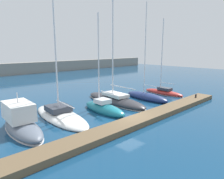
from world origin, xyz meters
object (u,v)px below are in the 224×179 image
(sailboat_charcoal_fifth, at_px, (115,99))
(sailboat_red_seventh, at_px, (163,92))
(sailboat_teal_fourth, at_px, (104,108))
(motorboat_slate_second, at_px, (21,122))
(sailboat_navy_sixth, at_px, (147,97))
(dock_bollard, at_px, (196,96))
(sailboat_white_third, at_px, (60,115))

(sailboat_charcoal_fifth, relative_size, sailboat_red_seventh, 1.95)
(sailboat_teal_fourth, distance_m, sailboat_charcoal_fifth, 4.24)
(motorboat_slate_second, height_order, sailboat_charcoal_fifth, sailboat_charcoal_fifth)
(sailboat_navy_sixth, xyz_separation_m, dock_bollard, (3.75, -5.13, 0.36))
(motorboat_slate_second, relative_size, sailboat_navy_sixth, 0.53)
(dock_bollard, bearing_deg, sailboat_teal_fourth, 157.43)
(motorboat_slate_second, xyz_separation_m, sailboat_red_seventh, (21.14, -0.22, -0.42))
(sailboat_charcoal_fifth, relative_size, dock_bollard, 50.27)
(sailboat_teal_fourth, bearing_deg, dock_bollard, -109.35)
(sailboat_charcoal_fifth, relative_size, sailboat_navy_sixth, 1.71)
(motorboat_slate_second, bearing_deg, dock_bollard, -102.39)
(sailboat_navy_sixth, distance_m, sailboat_red_seventh, 4.59)
(sailboat_navy_sixth, distance_m, dock_bollard, 6.36)
(sailboat_charcoal_fifth, height_order, sailboat_navy_sixth, sailboat_charcoal_fifth)
(sailboat_navy_sixth, height_order, dock_bollard, sailboat_navy_sixth)
(sailboat_charcoal_fifth, height_order, dock_bollard, sailboat_charcoal_fifth)
(motorboat_slate_second, relative_size, sailboat_white_third, 0.34)
(sailboat_white_third, distance_m, sailboat_teal_fourth, 4.72)
(motorboat_slate_second, xyz_separation_m, sailboat_charcoal_fifth, (12.25, 1.34, -0.30))
(sailboat_red_seventh, relative_size, dock_bollard, 25.72)
(motorboat_slate_second, bearing_deg, sailboat_navy_sixth, -88.61)
(sailboat_navy_sixth, bearing_deg, motorboat_slate_second, 92.93)
(sailboat_charcoal_fifth, distance_m, sailboat_red_seventh, 9.02)
(dock_bollard, bearing_deg, sailboat_navy_sixth, 126.15)
(sailboat_white_third, bearing_deg, sailboat_charcoal_fifth, -81.79)
(sailboat_charcoal_fifth, bearing_deg, sailboat_teal_fourth, 123.60)
(sailboat_white_third, xyz_separation_m, sailboat_red_seventh, (17.04, -1.06, 0.07))
(sailboat_teal_fourth, relative_size, dock_bollard, 24.60)
(sailboat_white_third, distance_m, sailboat_charcoal_fifth, 8.17)
(sailboat_navy_sixth, relative_size, sailboat_red_seventh, 1.14)
(sailboat_charcoal_fifth, bearing_deg, sailboat_navy_sixth, -108.49)
(motorboat_slate_second, relative_size, sailboat_red_seventh, 0.61)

